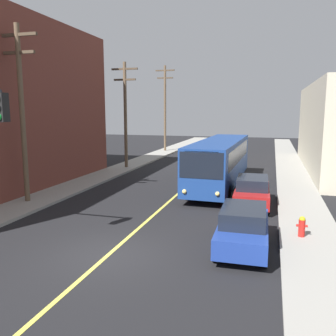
{
  "coord_description": "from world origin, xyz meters",
  "views": [
    {
      "loc": [
        5.53,
        -11.2,
        5.21
      ],
      "look_at": [
        0.0,
        7.78,
        2.0
      ],
      "focal_mm": 38.18,
      "sensor_mm": 36.0,
      "label": 1
    }
  ],
  "objects_px": {
    "parked_car_red": "(252,191)",
    "utility_pole_far": "(165,105)",
    "parked_car_blue": "(243,227)",
    "utility_pole_near": "(22,106)",
    "fire_hydrant": "(302,226)",
    "city_bus": "(220,160)",
    "utility_pole_mid": "(125,110)"
  },
  "relations": [
    {
      "from": "parked_car_red",
      "to": "utility_pole_far",
      "type": "relative_size",
      "value": 0.42
    },
    {
      "from": "parked_car_blue",
      "to": "utility_pole_near",
      "type": "bearing_deg",
      "value": 164.39
    },
    {
      "from": "fire_hydrant",
      "to": "parked_car_red",
      "type": "bearing_deg",
      "value": 115.07
    },
    {
      "from": "city_bus",
      "to": "parked_car_red",
      "type": "distance_m",
      "value": 5.28
    },
    {
      "from": "parked_car_red",
      "to": "utility_pole_near",
      "type": "distance_m",
      "value": 13.37
    },
    {
      "from": "fire_hydrant",
      "to": "parked_car_blue",
      "type": "bearing_deg",
      "value": -144.55
    },
    {
      "from": "utility_pole_far",
      "to": "fire_hydrant",
      "type": "relative_size",
      "value": 12.48
    },
    {
      "from": "utility_pole_near",
      "to": "city_bus",
      "type": "bearing_deg",
      "value": 37.46
    },
    {
      "from": "parked_car_blue",
      "to": "fire_hydrant",
      "type": "relative_size",
      "value": 5.27
    },
    {
      "from": "city_bus",
      "to": "utility_pole_far",
      "type": "height_order",
      "value": "utility_pole_far"
    },
    {
      "from": "parked_car_red",
      "to": "utility_pole_mid",
      "type": "bearing_deg",
      "value": 139.39
    },
    {
      "from": "parked_car_blue",
      "to": "utility_pole_far",
      "type": "xyz_separation_m",
      "value": [
        -12.09,
        30.0,
        5.06
      ]
    },
    {
      "from": "utility_pole_far",
      "to": "fire_hydrant",
      "type": "xyz_separation_m",
      "value": [
        14.3,
        -28.42,
        -5.32
      ]
    },
    {
      "from": "fire_hydrant",
      "to": "utility_pole_mid",
      "type": "bearing_deg",
      "value": 133.23
    },
    {
      "from": "utility_pole_far",
      "to": "fire_hydrant",
      "type": "bearing_deg",
      "value": -63.29
    },
    {
      "from": "city_bus",
      "to": "parked_car_red",
      "type": "bearing_deg",
      "value": -62.18
    },
    {
      "from": "city_bus",
      "to": "utility_pole_far",
      "type": "distance_m",
      "value": 21.76
    },
    {
      "from": "utility_pole_far",
      "to": "city_bus",
      "type": "bearing_deg",
      "value": -63.16
    },
    {
      "from": "parked_car_blue",
      "to": "parked_car_red",
      "type": "bearing_deg",
      "value": 90.17
    },
    {
      "from": "parked_car_blue",
      "to": "utility_pole_mid",
      "type": "distance_m",
      "value": 20.49
    },
    {
      "from": "utility_pole_mid",
      "to": "utility_pole_far",
      "type": "xyz_separation_m",
      "value": [
        -0.46,
        13.7,
        0.67
      ]
    },
    {
      "from": "utility_pole_mid",
      "to": "utility_pole_near",
      "type": "bearing_deg",
      "value": -92.7
    },
    {
      "from": "utility_pole_near",
      "to": "utility_pole_far",
      "type": "xyz_separation_m",
      "value": [
        0.15,
        26.58,
        0.47
      ]
    },
    {
      "from": "parked_car_blue",
      "to": "fire_hydrant",
      "type": "distance_m",
      "value": 2.73
    },
    {
      "from": "city_bus",
      "to": "utility_pole_near",
      "type": "height_order",
      "value": "utility_pole_near"
    },
    {
      "from": "parked_car_red",
      "to": "utility_pole_far",
      "type": "xyz_separation_m",
      "value": [
        -12.07,
        23.66,
        5.06
      ]
    },
    {
      "from": "utility_pole_near",
      "to": "utility_pole_mid",
      "type": "bearing_deg",
      "value": 87.3
    },
    {
      "from": "utility_pole_near",
      "to": "utility_pole_far",
      "type": "bearing_deg",
      "value": 89.69
    },
    {
      "from": "city_bus",
      "to": "utility_pole_near",
      "type": "bearing_deg",
      "value": -142.54
    },
    {
      "from": "parked_car_red",
      "to": "parked_car_blue",
      "type": "bearing_deg",
      "value": -89.83
    },
    {
      "from": "fire_hydrant",
      "to": "utility_pole_far",
      "type": "bearing_deg",
      "value": 116.71
    },
    {
      "from": "city_bus",
      "to": "utility_pole_near",
      "type": "distance_m",
      "value": 12.86
    }
  ]
}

